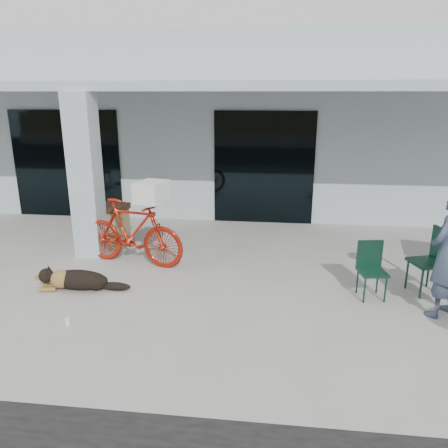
# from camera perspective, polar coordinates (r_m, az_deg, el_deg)

# --- Properties ---
(ground) EXTENTS (80.00, 80.00, 0.00)m
(ground) POSITION_cam_1_polar(r_m,az_deg,el_deg) (6.66, -12.49, -11.32)
(ground) COLOR #AAA7A0
(ground) RESTS_ON ground
(building) EXTENTS (22.00, 7.00, 4.50)m
(building) POSITION_cam_1_polar(r_m,az_deg,el_deg) (14.20, -1.70, 13.33)
(building) COLOR #A8B6BF
(building) RESTS_ON ground
(storefront_glass_left) EXTENTS (2.80, 0.06, 2.70)m
(storefront_glass_left) POSITION_cam_1_polar(r_m,az_deg,el_deg) (11.88, -19.86, 7.33)
(storefront_glass_left) COLOR black
(storefront_glass_left) RESTS_ON ground
(storefront_glass_right) EXTENTS (2.40, 0.06, 2.70)m
(storefront_glass_right) POSITION_cam_1_polar(r_m,az_deg,el_deg) (10.65, 5.22, 7.26)
(storefront_glass_right) COLOR black
(storefront_glass_right) RESTS_ON ground
(column) EXTENTS (0.50, 0.50, 3.12)m
(column) POSITION_cam_1_polar(r_m,az_deg,el_deg) (8.74, -17.62, 5.87)
(column) COLOR #A8B6BF
(column) RESTS_ON ground
(overhang) EXTENTS (22.00, 2.80, 0.18)m
(overhang) POSITION_cam_1_polar(r_m,az_deg,el_deg) (9.36, -6.35, 17.38)
(overhang) COLOR #A8B6BF
(overhang) RESTS_ON column
(bicycle) EXTENTS (2.14, 1.02, 1.24)m
(bicycle) POSITION_cam_1_polar(r_m,az_deg,el_deg) (8.24, -11.95, -1.06)
(bicycle) COLOR #A51C0D
(bicycle) RESTS_ON ground
(laundry_basket) EXTENTS (0.57, 0.69, 0.36)m
(laundry_basket) POSITION_cam_1_polar(r_m,az_deg,el_deg) (7.82, -9.46, 4.18)
(laundry_basket) COLOR white
(laundry_basket) RESTS_ON bicycle
(dog) EXTENTS (1.19, 0.57, 0.38)m
(dog) POSITION_cam_1_polar(r_m,az_deg,el_deg) (7.54, -18.44, -6.78)
(dog) COLOR black
(dog) RESTS_ON ground
(cup_near_dog) EXTENTS (0.09, 0.09, 0.09)m
(cup_near_dog) POSITION_cam_1_polar(r_m,az_deg,el_deg) (6.58, -19.76, -11.89)
(cup_near_dog) COLOR white
(cup_near_dog) RESTS_ON ground
(cafe_chair_far_a) EXTENTS (0.47, 0.50, 0.89)m
(cafe_chair_far_a) POSITION_cam_1_polar(r_m,az_deg,el_deg) (7.16, 18.83, -5.88)
(cafe_chair_far_a) COLOR #13382A
(cafe_chair_far_a) RESTS_ON ground
(cafe_chair_far_b) EXTENTS (0.65, 0.62, 1.06)m
(cafe_chair_far_b) POSITION_cam_1_polar(r_m,az_deg,el_deg) (7.64, 25.02, -4.47)
(cafe_chair_far_b) COLOR #13382A
(cafe_chair_far_b) RESTS_ON ground
(person) EXTENTS (0.80, 0.79, 1.86)m
(person) POSITION_cam_1_polar(r_m,az_deg,el_deg) (6.86, 27.18, -3.51)
(person) COLOR #38475E
(person) RESTS_ON ground
(trash_receptacle) EXTENTS (0.60, 0.60, 0.90)m
(trash_receptacle) POSITION_cam_1_polar(r_m,az_deg,el_deg) (9.33, -14.11, -0.21)
(trash_receptacle) COLOR olive
(trash_receptacle) RESTS_ON ground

